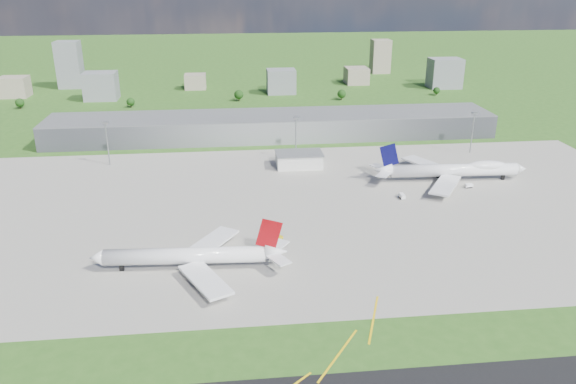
{
  "coord_description": "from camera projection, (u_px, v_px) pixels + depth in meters",
  "views": [
    {
      "loc": [
        -29.63,
        -206.58,
        106.25
      ],
      "look_at": [
        -3.12,
        37.97,
        9.0
      ],
      "focal_mm": 35.0,
      "sensor_mm": 36.0,
      "label": 1
    }
  ],
  "objects": [
    {
      "name": "bldg_w",
      "position": [
        101.0,
        86.0,
        491.94
      ],
      "size": [
        28.0,
        22.0,
        24.0
      ],
      "primitive_type": "cube",
      "color": "slate",
      "rests_on": "ground"
    },
    {
      "name": "bldg_tall_w",
      "position": [
        70.0,
        65.0,
        539.72
      ],
      "size": [
        22.0,
        20.0,
        44.0
      ],
      "primitive_type": "cube",
      "color": "slate",
      "rests_on": "ground"
    },
    {
      "name": "apron",
      "position": [
        314.0,
        207.0,
        270.99
      ],
      "size": [
        360.0,
        190.0,
        0.08
      ],
      "primitive_type": "cube",
      "color": "gray",
      "rests_on": "ground"
    },
    {
      "name": "mast_center",
      "position": [
        296.0,
        130.0,
        333.84
      ],
      "size": [
        3.5,
        2.0,
        25.9
      ],
      "color": "gray",
      "rests_on": "ground"
    },
    {
      "name": "airliner_blue_quad",
      "position": [
        454.0,
        170.0,
        302.4
      ],
      "size": [
        83.09,
        65.11,
        21.7
      ],
      "rotation": [
        0.0,
        0.0,
        -0.05
      ],
      "color": "white",
      "rests_on": "ground"
    },
    {
      "name": "bldg_cw",
      "position": [
        195.0,
        82.0,
        538.78
      ],
      "size": [
        20.0,
        18.0,
        14.0
      ],
      "primitive_type": "cube",
      "color": "gray",
      "rests_on": "ground"
    },
    {
      "name": "ground",
      "position": [
        274.0,
        143.0,
        371.7
      ],
      "size": [
        1400.0,
        1400.0,
        0.0
      ],
      "primitive_type": "plane",
      "color": "#2C571B",
      "rests_on": "ground"
    },
    {
      "name": "tree_c",
      "position": [
        239.0,
        95.0,
        487.74
      ],
      "size": [
        8.1,
        8.1,
        9.9
      ],
      "color": "#382314",
      "rests_on": "ground"
    },
    {
      "name": "tug_yellow",
      "position": [
        279.0,
        239.0,
        236.63
      ],
      "size": [
        3.98,
        3.78,
        1.75
      ],
      "rotation": [
        0.0,
        0.0,
        0.69
      ],
      "color": "#B9A20A",
      "rests_on": "ground"
    },
    {
      "name": "bldg_tall_e",
      "position": [
        380.0,
        56.0,
        619.5
      ],
      "size": [
        20.0,
        18.0,
        36.0
      ],
      "primitive_type": "cube",
      "color": "gray",
      "rests_on": "ground"
    },
    {
      "name": "terminal",
      "position": [
        273.0,
        126.0,
        382.81
      ],
      "size": [
        300.0,
        42.0,
        15.0
      ],
      "primitive_type": "cube",
      "color": "gray",
      "rests_on": "ground"
    },
    {
      "name": "airliner_red_twin",
      "position": [
        192.0,
        256.0,
        212.44
      ],
      "size": [
        74.67,
        58.12,
        20.49
      ],
      "rotation": [
        0.0,
        0.0,
        3.08
      ],
      "color": "white",
      "rests_on": "ground"
    },
    {
      "name": "tree_w",
      "position": [
        131.0,
        102.0,
        465.21
      ],
      "size": [
        6.75,
        6.75,
        8.25
      ],
      "color": "#382314",
      "rests_on": "ground"
    },
    {
      "name": "van_white_near",
      "position": [
        402.0,
        196.0,
        280.11
      ],
      "size": [
        2.31,
        4.79,
        2.43
      ],
      "rotation": [
        0.0,
        0.0,
        1.6
      ],
      "color": "white",
      "rests_on": "ground"
    },
    {
      "name": "mast_east",
      "position": [
        473.0,
        125.0,
        344.86
      ],
      "size": [
        3.5,
        2.0,
        25.9
      ],
      "color": "gray",
      "rests_on": "ground"
    },
    {
      "name": "van_white_far",
      "position": [
        469.0,
        186.0,
        294.07
      ],
      "size": [
        4.31,
        2.51,
        2.16
      ],
      "rotation": [
        0.0,
        0.0,
        0.16
      ],
      "color": "white",
      "rests_on": "ground"
    },
    {
      "name": "tree_far_e",
      "position": [
        437.0,
        90.0,
        510.89
      ],
      "size": [
        6.3,
        6.3,
        7.7
      ],
      "color": "#382314",
      "rests_on": "ground"
    },
    {
      "name": "tree_e",
      "position": [
        342.0,
        94.0,
        492.26
      ],
      "size": [
        7.65,
        7.65,
        9.35
      ],
      "color": "#382314",
      "rests_on": "ground"
    },
    {
      "name": "tree_far_w",
      "position": [
        20.0,
        103.0,
        460.69
      ],
      "size": [
        7.2,
        7.2,
        8.8
      ],
      "color": "#382314",
      "rests_on": "ground"
    },
    {
      "name": "ops_building",
      "position": [
        299.0,
        160.0,
        325.01
      ],
      "size": [
        26.0,
        16.0,
        8.0
      ],
      "primitive_type": "cube",
      "color": "silver",
      "rests_on": "ground"
    },
    {
      "name": "mast_west",
      "position": [
        107.0,
        136.0,
        322.81
      ],
      "size": [
        3.5,
        2.0,
        25.9
      ],
      "color": "gray",
      "rests_on": "ground"
    },
    {
      "name": "bldg_e",
      "position": [
        445.0,
        73.0,
        541.77
      ],
      "size": [
        30.0,
        22.0,
        28.0
      ],
      "primitive_type": "cube",
      "color": "slate",
      "rests_on": "ground"
    },
    {
      "name": "bldg_c",
      "position": [
        281.0,
        81.0,
        517.59
      ],
      "size": [
        26.0,
        20.0,
        22.0
      ],
      "primitive_type": "cube",
      "color": "slate",
      "rests_on": "ground"
    },
    {
      "name": "bldg_ce",
      "position": [
        356.0,
        76.0,
        563.69
      ],
      "size": [
        22.0,
        24.0,
        16.0
      ],
      "primitive_type": "cube",
      "color": "gray",
      "rests_on": "ground"
    },
    {
      "name": "bldg_far_w",
      "position": [
        14.0,
        87.0,
        503.51
      ],
      "size": [
        24.0,
        20.0,
        18.0
      ],
      "primitive_type": "cube",
      "color": "gray",
      "rests_on": "ground"
    }
  ]
}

